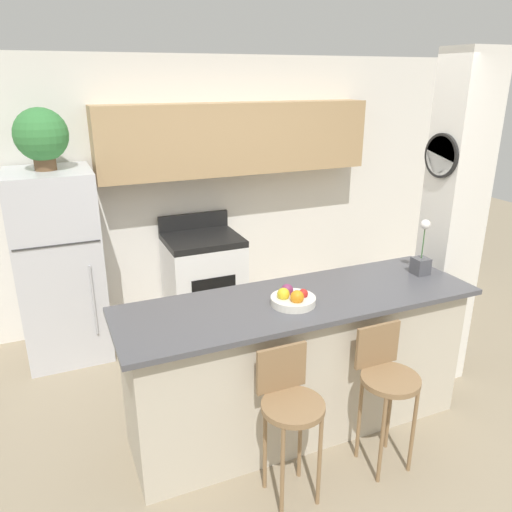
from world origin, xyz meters
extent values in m
plane|color=gray|center=(0.00, 0.00, 0.00)|extent=(14.00, 14.00, 0.00)
cube|color=white|center=(0.00, 2.12, 1.27)|extent=(5.60, 0.06, 2.55)
cube|color=tan|center=(0.32, 1.93, 1.79)|extent=(2.67, 0.32, 0.66)
cube|color=white|center=(-0.12, 1.95, 1.65)|extent=(0.62, 0.28, 0.12)
cube|color=white|center=(1.37, 0.15, 1.27)|extent=(0.36, 0.32, 2.55)
cylinder|color=black|center=(1.18, 0.15, 1.82)|extent=(0.02, 0.31, 0.31)
cylinder|color=white|center=(1.17, 0.15, 1.82)|extent=(0.01, 0.28, 0.28)
cube|color=beige|center=(0.00, 0.00, 0.48)|extent=(2.29, 0.61, 0.96)
cube|color=#4C4C51|center=(0.00, 0.00, 0.97)|extent=(2.41, 0.73, 0.03)
cube|color=silver|center=(-1.41, 1.71, 0.56)|extent=(0.68, 0.70, 1.12)
cube|color=silver|center=(-1.41, 1.71, 1.38)|extent=(0.68, 0.70, 0.53)
cube|color=#333333|center=(-1.41, 1.36, 1.12)|extent=(0.65, 0.01, 0.01)
cylinder|color=#B2B2B7|center=(-1.19, 1.35, 0.62)|extent=(0.02, 0.02, 0.62)
cube|color=white|center=(-0.12, 1.76, 0.43)|extent=(0.71, 0.61, 0.85)
cube|color=black|center=(-0.12, 1.76, 0.88)|extent=(0.71, 0.61, 0.06)
cube|color=black|center=(-0.12, 2.05, 0.99)|extent=(0.71, 0.04, 0.16)
cube|color=black|center=(-0.12, 1.45, 0.47)|extent=(0.43, 0.01, 0.27)
cylinder|color=olive|center=(-0.33, -0.56, 0.63)|extent=(0.36, 0.36, 0.03)
cube|color=olive|center=(-0.33, -0.41, 0.79)|extent=(0.31, 0.02, 0.28)
cylinder|color=olive|center=(-0.45, -0.68, 0.31)|extent=(0.02, 0.02, 0.61)
cylinder|color=olive|center=(-0.21, -0.68, 0.31)|extent=(0.02, 0.02, 0.61)
cylinder|color=olive|center=(-0.45, -0.45, 0.31)|extent=(0.02, 0.02, 0.61)
cylinder|color=olive|center=(-0.21, -0.45, 0.31)|extent=(0.02, 0.02, 0.61)
cylinder|color=olive|center=(0.33, -0.56, 0.63)|extent=(0.36, 0.36, 0.03)
cube|color=olive|center=(0.33, -0.41, 0.79)|extent=(0.31, 0.02, 0.28)
cylinder|color=olive|center=(0.21, -0.68, 0.31)|extent=(0.02, 0.02, 0.61)
cylinder|color=olive|center=(0.45, -0.68, 0.31)|extent=(0.02, 0.02, 0.61)
cylinder|color=olive|center=(0.21, -0.45, 0.31)|extent=(0.02, 0.02, 0.61)
cylinder|color=olive|center=(0.45, -0.45, 0.31)|extent=(0.02, 0.02, 0.61)
cylinder|color=brown|center=(-1.41, 1.71, 1.71)|extent=(0.17, 0.17, 0.12)
sphere|color=#387F3D|center=(-1.41, 1.71, 1.93)|extent=(0.42, 0.42, 0.42)
cube|color=#4C4C51|center=(1.01, 0.04, 1.05)|extent=(0.11, 0.11, 0.12)
cylinder|color=#386633|center=(1.01, 0.04, 1.23)|extent=(0.01, 0.01, 0.23)
sphere|color=white|center=(1.01, 0.04, 1.37)|extent=(0.07, 0.07, 0.07)
cylinder|color=silver|center=(-0.08, -0.06, 1.02)|extent=(0.29, 0.29, 0.05)
sphere|color=red|center=(-0.02, -0.08, 1.06)|extent=(0.06, 0.06, 0.06)
sphere|color=#7A2D56|center=(-0.10, 0.00, 1.07)|extent=(0.08, 0.08, 0.08)
sphere|color=gold|center=(-0.15, -0.05, 1.07)|extent=(0.08, 0.08, 0.08)
sphere|color=orange|center=(-0.09, -0.13, 1.07)|extent=(0.09, 0.09, 0.09)
camera|label=1|loc=(-1.43, -2.61, 2.36)|focal=35.00mm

